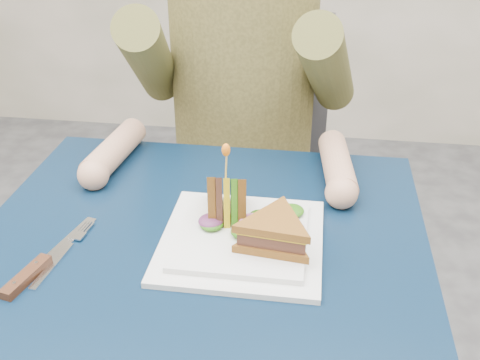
% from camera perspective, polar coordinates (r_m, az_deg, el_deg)
% --- Properties ---
extents(table, '(0.75, 0.75, 0.73)m').
position_cam_1_polar(table, '(0.96, -4.41, -11.05)').
color(table, black).
rests_on(table, ground).
extents(chair, '(0.42, 0.40, 0.93)m').
position_cam_1_polar(chair, '(1.56, 0.76, 1.79)').
color(chair, '#47474C').
rests_on(chair, ground).
extents(diner, '(0.54, 0.59, 0.74)m').
position_cam_1_polar(diner, '(1.31, 0.22, 13.96)').
color(diner, brown).
rests_on(diner, chair).
extents(plate, '(0.26, 0.26, 0.02)m').
position_cam_1_polar(plate, '(0.92, 0.18, -6.00)').
color(plate, white).
rests_on(plate, table).
extents(sandwich_flat, '(0.15, 0.15, 0.05)m').
position_cam_1_polar(sandwich_flat, '(0.87, 3.56, -5.32)').
color(sandwich_flat, brown).
rests_on(sandwich_flat, plate).
extents(sandwich_upright, '(0.09, 0.14, 0.14)m').
position_cam_1_polar(sandwich_upright, '(0.93, -1.37, -1.97)').
color(sandwich_upright, brown).
rests_on(sandwich_upright, plate).
extents(fork, '(0.04, 0.18, 0.01)m').
position_cam_1_polar(fork, '(0.94, -17.66, -7.22)').
color(fork, silver).
rests_on(fork, table).
extents(knife, '(0.07, 0.22, 0.02)m').
position_cam_1_polar(knife, '(0.91, -20.08, -8.48)').
color(knife, silver).
rests_on(knife, table).
extents(toothpick, '(0.01, 0.01, 0.06)m').
position_cam_1_polar(toothpick, '(0.90, -1.41, 1.48)').
color(toothpick, tan).
rests_on(toothpick, sandwich_upright).
extents(toothpick_frill, '(0.01, 0.01, 0.02)m').
position_cam_1_polar(toothpick_frill, '(0.89, -1.44, 3.07)').
color(toothpick_frill, orange).
rests_on(toothpick_frill, sandwich_upright).
extents(lettuce_spill, '(0.15, 0.13, 0.02)m').
position_cam_1_polar(lettuce_spill, '(0.91, 0.58, -4.58)').
color(lettuce_spill, '#337A14').
rests_on(lettuce_spill, plate).
extents(onion_ring, '(0.04, 0.04, 0.02)m').
position_cam_1_polar(onion_ring, '(0.90, 1.17, -4.55)').
color(onion_ring, '#9E4C7A').
rests_on(onion_ring, plate).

